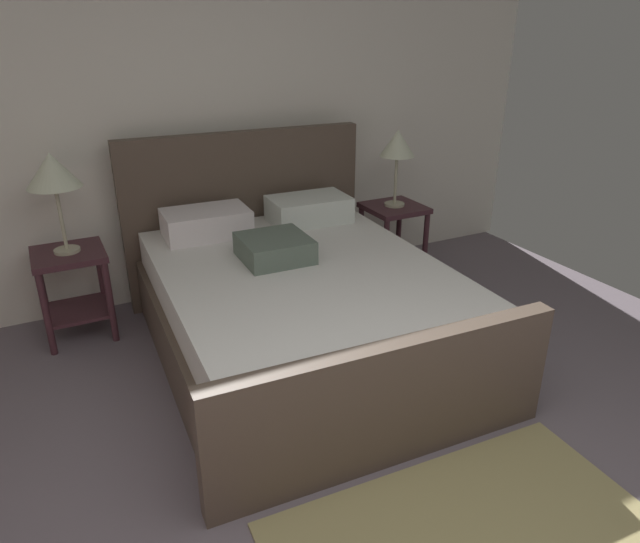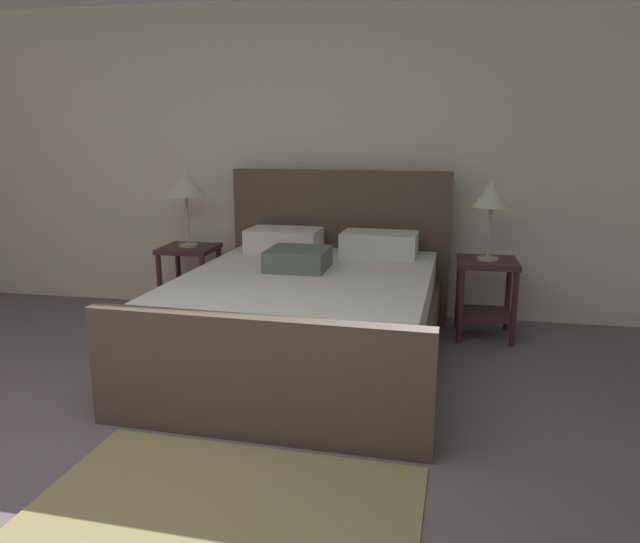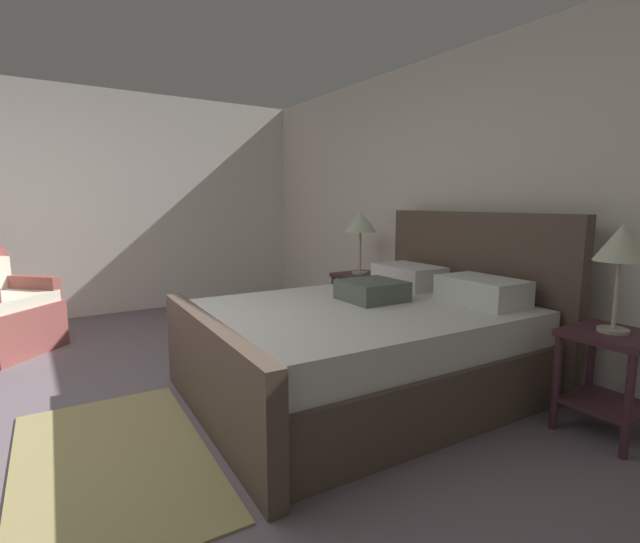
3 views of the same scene
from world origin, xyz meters
The scene contains 9 objects.
ground_plane centered at (0.00, 0.00, -0.01)m, with size 6.09×6.61×0.02m, color slate.
wall_back centered at (0.00, 3.36, 1.29)m, with size 6.21×0.12×2.58m, color white.
wall_side_left centered at (-3.10, 0.00, 1.29)m, with size 0.12×6.73×2.58m, color white.
bed centered at (0.39, 2.11, 0.35)m, with size 1.88×2.30×1.24m.
nightstand_right centered at (1.60, 2.85, 0.40)m, with size 0.44×0.44×0.60m.
table_lamp_right centered at (1.60, 2.85, 1.08)m, with size 0.27×0.27×0.60m.
nightstand_left centered at (-0.82, 2.96, 0.40)m, with size 0.44×0.44×0.60m.
table_lamp_left centered at (-0.82, 2.96, 1.11)m, with size 0.32×0.32×0.63m.
area_rug centered at (0.39, 0.43, 0.01)m, with size 1.61×0.90×0.01m, color #9B8D5A.
Camera 3 is at (2.79, 0.14, 1.31)m, focal length 25.80 mm.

